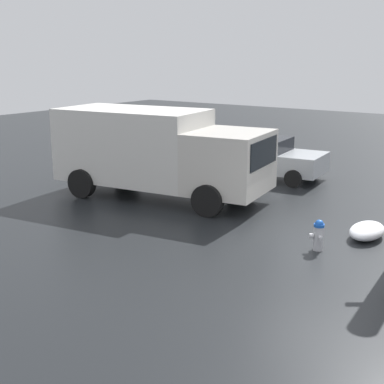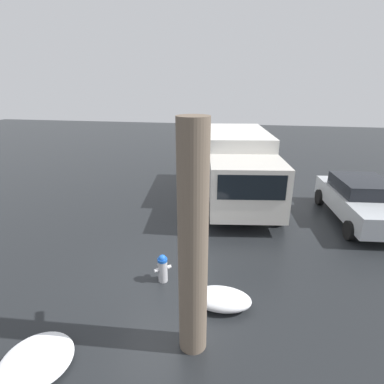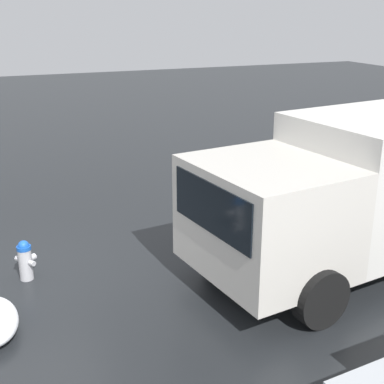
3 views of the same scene
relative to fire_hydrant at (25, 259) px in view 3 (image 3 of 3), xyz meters
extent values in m
plane|color=black|center=(0.00, 0.00, -0.37)|extent=(60.00, 60.00, 0.00)
cylinder|color=#B7B7BC|center=(0.00, 0.00, -0.09)|extent=(0.23, 0.23, 0.56)
cylinder|color=blue|center=(0.00, 0.00, 0.22)|extent=(0.24, 0.24, 0.07)
sphere|color=blue|center=(0.00, 0.00, 0.25)|extent=(0.19, 0.19, 0.19)
cylinder|color=#B7B7BC|center=(0.13, 0.10, -0.03)|extent=(0.15, 0.15, 0.11)
cylinder|color=#B7B7BC|center=(-0.10, 0.13, -0.03)|extent=(0.13, 0.13, 0.09)
cylinder|color=#B7B7BC|center=(0.09, -0.13, -0.03)|extent=(0.13, 0.13, 0.09)
cube|color=beige|center=(3.57, -1.92, 0.96)|extent=(2.38, 2.68, 1.75)
cube|color=black|center=(2.54, -2.06, 1.31)|extent=(0.31, 2.02, 0.77)
cylinder|color=black|center=(3.84, -3.11, 0.08)|extent=(0.93, 0.40, 0.90)
cylinder|color=black|center=(3.51, -0.71, 0.08)|extent=(0.93, 0.40, 0.90)
camera|label=1|loc=(-4.33, 11.00, 3.96)|focal=50.00mm
camera|label=2|loc=(-5.95, -1.77, 4.21)|focal=28.00mm
camera|label=3|loc=(-0.48, -8.71, 4.09)|focal=50.00mm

